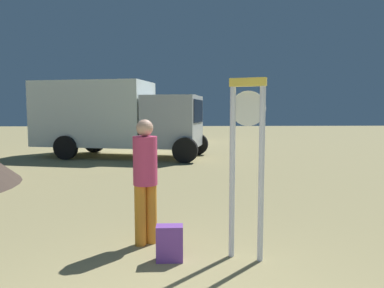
% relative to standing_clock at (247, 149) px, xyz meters
% --- Properties ---
extents(standing_clock, '(0.44, 0.26, 2.22)m').
position_rel_standing_clock_xyz_m(standing_clock, '(0.00, 0.00, 0.00)').
color(standing_clock, silver).
rests_on(standing_clock, ground_plane).
extents(person_near_clock, '(0.33, 0.33, 1.72)m').
position_rel_standing_clock_xyz_m(person_near_clock, '(-1.28, 0.53, -0.41)').
color(person_near_clock, orange).
rests_on(person_near_clock, ground_plane).
extents(backpack, '(0.33, 0.22, 0.44)m').
position_rel_standing_clock_xyz_m(backpack, '(-0.95, -0.03, -1.15)').
color(backpack, '#723E9D').
rests_on(backpack, ground_plane).
extents(box_truck_near, '(7.02, 3.91, 2.97)m').
position_rel_standing_clock_xyz_m(box_truck_near, '(-3.37, 9.98, 0.24)').
color(box_truck_near, white).
rests_on(box_truck_near, ground_plane).
extents(box_truck_far, '(6.41, 3.17, 2.73)m').
position_rel_standing_clock_xyz_m(box_truck_far, '(-2.59, 17.01, 0.15)').
color(box_truck_far, silver).
rests_on(box_truck_far, ground_plane).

